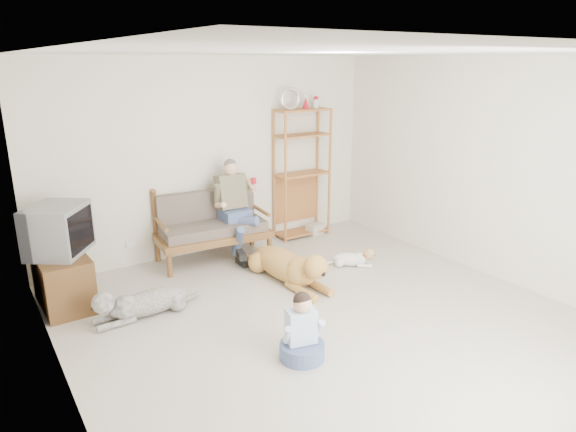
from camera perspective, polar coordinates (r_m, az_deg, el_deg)
floor at (r=5.46m, az=4.93°, el=-11.99°), size 5.50×5.50×0.00m
ceiling at (r=4.78m, az=5.78°, el=17.64°), size 5.50×5.50×0.00m
wall_back at (r=7.26m, az=-8.31°, el=6.55°), size 5.00×0.00×5.00m
wall_left at (r=3.98m, az=-24.31°, el=-3.44°), size 0.00×5.50×5.50m
wall_right at (r=6.76m, az=22.28°, el=4.70°), size 0.00×5.50×5.50m
loveseat at (r=7.07m, az=-8.57°, el=-0.97°), size 1.56×0.84×0.95m
man at (r=6.97m, az=-5.69°, el=0.08°), size 0.52×0.74×1.20m
etagere at (r=7.82m, az=1.57°, el=4.87°), size 0.87×0.38×2.27m
book_stack at (r=8.11m, az=3.00°, el=-1.46°), size 0.28×0.23×0.16m
tv_stand at (r=6.24m, az=-23.77°, el=-6.55°), size 0.53×0.91×0.60m
crt_tv at (r=6.10m, az=-24.18°, el=-1.40°), size 0.81×0.84×0.54m
wall_outlet at (r=7.10m, az=-17.08°, el=-3.06°), size 0.12×0.02×0.08m
golden_retriever at (r=6.34m, az=0.20°, el=-5.61°), size 0.48×1.67×0.51m
shaggy_dog at (r=5.76m, az=-16.15°, el=-9.30°), size 1.29×0.34×0.38m
terrier at (r=6.91m, az=7.50°, el=-4.66°), size 0.58×0.48×0.26m
child at (r=4.80m, az=1.55°, el=-13.06°), size 0.42×0.42×0.66m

